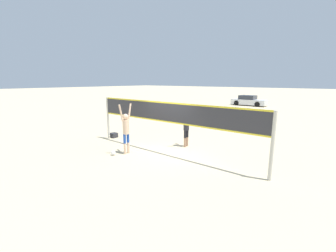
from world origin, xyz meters
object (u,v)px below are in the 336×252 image
player_spiker (126,128)px  gear_bag (114,135)px  volleyball_net (168,117)px  parked_car_mid (249,101)px  volleyball (113,153)px  player_blocker (186,125)px

player_spiker → gear_bag: (-2.87, 1.48, -1.07)m
volleyball_net → gear_bag: size_ratio=24.06×
parked_car_mid → player_spiker: bearing=-82.4°
volleyball → volleyball_net: bearing=43.2°
volleyball_net → player_spiker: size_ratio=3.89×
player_spiker → parked_car_mid: 23.65m
volleyball_net → parked_car_mid: size_ratio=1.99×
gear_bag → parked_car_mid: (0.04, 22.00, 0.47)m
volleyball_net → gear_bag: bearing=175.7°
parked_car_mid → volleyball: bearing=-83.3°
player_blocker → volleyball: bearing=-29.3°
volleyball → parked_car_mid: (-2.53, 24.01, 0.49)m
gear_bag → parked_car_mid: bearing=89.9°
volleyball → gear_bag: (-2.57, 2.01, 0.03)m
volleyball_net → parked_car_mid: volleyball_net is taller
volleyball → gear_bag: size_ratio=0.58×
volleyball → player_blocker: bearing=60.7°
volleyball_net → volleyball: (-1.79, -1.68, -1.61)m
player_blocker → parked_car_mid: 21.30m
volleyball → parked_car_mid: size_ratio=0.05×
volleyball_net → parked_car_mid: 22.77m
volleyball_net → player_spiker: 1.95m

